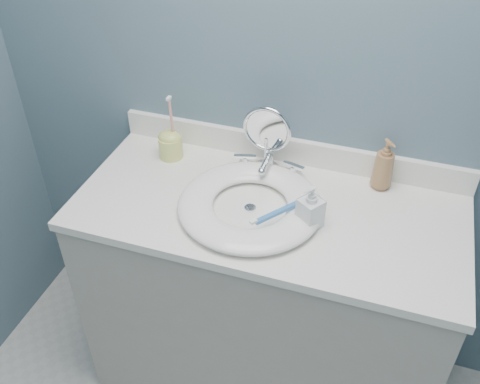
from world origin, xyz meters
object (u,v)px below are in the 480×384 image
at_px(soap_bottle_clear, 311,207).
at_px(makeup_mirror, 267,137).
at_px(toothbrush_holder, 170,143).
at_px(soap_bottle_amber, 384,164).

bearing_deg(soap_bottle_clear, makeup_mirror, 165.42).
relative_size(makeup_mirror, toothbrush_holder, 1.02).
bearing_deg(toothbrush_holder, soap_bottle_clear, -20.68).
bearing_deg(soap_bottle_clear, toothbrush_holder, -166.47).
xyz_separation_m(makeup_mirror, soap_bottle_clear, (0.20, -0.23, -0.06)).
height_order(soap_bottle_amber, soap_bottle_clear, soap_bottle_amber).
bearing_deg(makeup_mirror, soap_bottle_amber, 7.26).
relative_size(soap_bottle_amber, soap_bottle_clear, 1.24).
bearing_deg(soap_bottle_amber, makeup_mirror, 144.92).
bearing_deg(makeup_mirror, soap_bottle_clear, -45.67).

